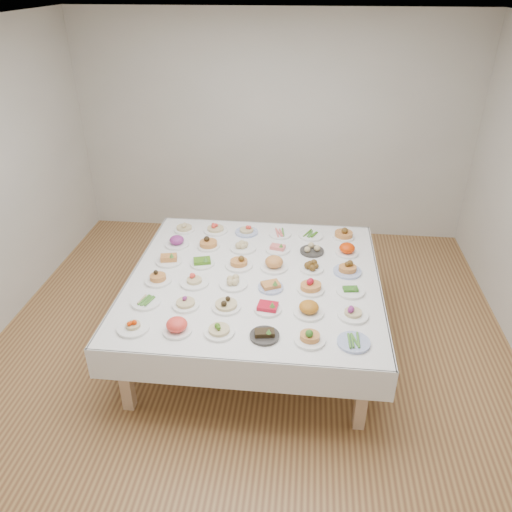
# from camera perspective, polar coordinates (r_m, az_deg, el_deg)

# --- Properties ---
(room_envelope) EXTENTS (5.02, 5.02, 2.81)m
(room_envelope) POSITION_cam_1_polar(r_m,az_deg,el_deg) (3.98, -0.86, 10.62)
(room_envelope) COLOR #A67C45
(room_envelope) RESTS_ON ground
(display_table) EXTENTS (2.25, 2.25, 0.75)m
(display_table) POSITION_cam_1_polar(r_m,az_deg,el_deg) (4.52, -0.20, -3.09)
(display_table) COLOR white
(display_table) RESTS_ON ground
(dish_0) EXTENTS (0.25, 0.25, 0.11)m
(dish_0) POSITION_cam_1_polar(r_m,az_deg,el_deg) (3.96, -13.90, -7.55)
(dish_0) COLOR white
(dish_0) RESTS_ON display_table
(dish_1) EXTENTS (0.22, 0.22, 0.12)m
(dish_1) POSITION_cam_1_polar(r_m,az_deg,el_deg) (3.86, -9.03, -7.91)
(dish_1) COLOR white
(dish_1) RESTS_ON display_table
(dish_2) EXTENTS (0.23, 0.23, 0.12)m
(dish_2) POSITION_cam_1_polar(r_m,az_deg,el_deg) (3.81, -4.25, -8.16)
(dish_2) COLOR white
(dish_2) RESTS_ON display_table
(dish_3) EXTENTS (0.22, 0.22, 0.09)m
(dish_3) POSITION_cam_1_polar(r_m,az_deg,el_deg) (3.77, 0.98, -8.83)
(dish_3) COLOR #2E2C29
(dish_3) RESTS_ON display_table
(dish_4) EXTENTS (0.23, 0.23, 0.14)m
(dish_4) POSITION_cam_1_polar(r_m,az_deg,el_deg) (3.74, 6.19, -8.86)
(dish_4) COLOR white
(dish_4) RESTS_ON display_table
(dish_5) EXTENTS (0.24, 0.24, 0.06)m
(dish_5) POSITION_cam_1_polar(r_m,az_deg,el_deg) (3.79, 11.10, -9.55)
(dish_5) COLOR #4C66B2
(dish_5) RESTS_ON display_table
(dish_6) EXTENTS (0.24, 0.24, 0.05)m
(dish_6) POSITION_cam_1_polar(r_m,az_deg,el_deg) (4.23, -12.47, -5.08)
(dish_6) COLOR white
(dish_6) RESTS_ON display_table
(dish_7) EXTENTS (0.22, 0.22, 0.11)m
(dish_7) POSITION_cam_1_polar(r_m,az_deg,el_deg) (4.12, -8.06, -5.18)
(dish_7) COLOR white
(dish_7) RESTS_ON display_table
(dish_8) EXTENTS (0.24, 0.24, 0.13)m
(dish_8) POSITION_cam_1_polar(r_m,az_deg,el_deg) (4.06, -3.44, -5.22)
(dish_8) COLOR white
(dish_8) RESTS_ON display_table
(dish_9) EXTENTS (0.22, 0.22, 0.11)m
(dish_9) POSITION_cam_1_polar(r_m,az_deg,el_deg) (4.04, 1.35, -5.70)
(dish_9) COLOR white
(dish_9) RESTS_ON display_table
(dish_10) EXTENTS (0.24, 0.24, 0.14)m
(dish_10) POSITION_cam_1_polar(r_m,az_deg,el_deg) (4.01, 6.07, -5.76)
(dish_10) COLOR white
(dish_10) RESTS_ON display_table
(dish_11) EXTENTS (0.24, 0.24, 0.13)m
(dish_11) POSITION_cam_1_polar(r_m,az_deg,el_deg) (4.04, 11.06, -6.10)
(dish_11) COLOR white
(dish_11) RESTS_ON display_table
(dish_12) EXTENTS (0.24, 0.24, 0.13)m
(dish_12) POSITION_cam_1_polar(r_m,az_deg,el_deg) (4.47, -11.17, -2.24)
(dish_12) COLOR white
(dish_12) RESTS_ON display_table
(dish_13) EXTENTS (0.25, 0.25, 0.13)m
(dish_13) POSITION_cam_1_polar(r_m,az_deg,el_deg) (4.39, -7.08, -2.52)
(dish_13) COLOR white
(dish_13) RESTS_ON display_table
(dish_14) EXTENTS (0.25, 0.25, 0.10)m
(dish_14) POSITION_cam_1_polar(r_m,az_deg,el_deg) (4.35, -2.60, -2.89)
(dish_14) COLOR white
(dish_14) RESTS_ON display_table
(dish_15) EXTENTS (0.22, 0.22, 0.10)m
(dish_15) POSITION_cam_1_polar(r_m,az_deg,el_deg) (4.30, 1.69, -3.24)
(dish_15) COLOR #4C66B2
(dish_15) RESTS_ON display_table
(dish_16) EXTENTS (0.25, 0.24, 0.14)m
(dish_16) POSITION_cam_1_polar(r_m,az_deg,el_deg) (4.29, 6.30, -3.18)
(dish_16) COLOR white
(dish_16) RESTS_ON display_table
(dish_17) EXTENTS (0.24, 0.24, 0.10)m
(dish_17) POSITION_cam_1_polar(r_m,az_deg,el_deg) (4.33, 10.75, -3.70)
(dish_17) COLOR white
(dish_17) RESTS_ON display_table
(dish_18) EXTENTS (0.24, 0.24, 0.11)m
(dish_18) POSITION_cam_1_polar(r_m,az_deg,el_deg) (4.76, -9.94, -0.20)
(dish_18) COLOR white
(dish_18) RESTS_ON display_table
(dish_19) EXTENTS (0.23, 0.23, 0.11)m
(dish_19) POSITION_cam_1_polar(r_m,az_deg,el_deg) (4.67, -6.19, -0.47)
(dish_19) COLOR white
(dish_19) RESTS_ON display_table
(dish_20) EXTENTS (0.25, 0.25, 0.15)m
(dish_20) POSITION_cam_1_polar(r_m,az_deg,el_deg) (4.61, -1.98, -0.43)
(dish_20) COLOR white
(dish_20) RESTS_ON display_table
(dish_21) EXTENTS (0.25, 0.25, 0.14)m
(dish_21) POSITION_cam_1_polar(r_m,az_deg,el_deg) (4.58, 2.08, -0.74)
(dish_21) COLOR white
(dish_21) RESTS_ON display_table
(dish_22) EXTENTS (0.21, 0.21, 0.10)m
(dish_22) POSITION_cam_1_polar(r_m,az_deg,el_deg) (4.59, 6.40, -1.16)
(dish_22) COLOR white
(dish_22) RESTS_ON display_table
(dish_23) EXTENTS (0.25, 0.25, 0.15)m
(dish_23) POSITION_cam_1_polar(r_m,az_deg,el_deg) (4.59, 10.45, -1.14)
(dish_23) COLOR #4C66B2
(dish_23) RESTS_ON display_table
(dish_24) EXTENTS (0.24, 0.24, 0.13)m
(dish_24) POSITION_cam_1_polar(r_m,az_deg,el_deg) (5.03, -9.05, 1.79)
(dish_24) COLOR white
(dish_24) RESTS_ON display_table
(dish_25) EXTENTS (0.22, 0.22, 0.13)m
(dish_25) POSITION_cam_1_polar(r_m,az_deg,el_deg) (4.95, -5.47, 1.62)
(dish_25) COLOR white
(dish_25) RESTS_ON display_table
(dish_26) EXTENTS (0.25, 0.25, 0.10)m
(dish_26) POSITION_cam_1_polar(r_m,az_deg,el_deg) (4.91, -1.49, 1.20)
(dish_26) COLOR white
(dish_26) RESTS_ON display_table
(dish_27) EXTENTS (0.23, 0.23, 0.10)m
(dish_27) POSITION_cam_1_polar(r_m,az_deg,el_deg) (4.88, 2.49, 1.02)
(dish_27) COLOR white
(dish_27) RESTS_ON display_table
(dish_28) EXTENTS (0.23, 0.23, 0.11)m
(dish_28) POSITION_cam_1_polar(r_m,az_deg,el_deg) (4.88, 6.43, 0.94)
(dish_28) COLOR #2E2C29
(dish_28) RESTS_ON display_table
(dish_29) EXTENTS (0.22, 0.22, 0.12)m
(dish_29) POSITION_cam_1_polar(r_m,az_deg,el_deg) (4.89, 10.36, 0.81)
(dish_29) COLOR white
(dish_29) RESTS_ON display_table
(dish_30) EXTENTS (0.21, 0.21, 0.12)m
(dish_30) POSITION_cam_1_polar(r_m,az_deg,el_deg) (5.31, -8.23, 3.39)
(dish_30) COLOR white
(dish_30) RESTS_ON display_table
(dish_31) EXTENTS (0.25, 0.25, 0.13)m
(dish_31) POSITION_cam_1_polar(r_m,az_deg,el_deg) (5.25, -4.66, 3.39)
(dish_31) COLOR white
(dish_31) RESTS_ON display_table
(dish_32) EXTENTS (0.23, 0.23, 0.13)m
(dish_32) POSITION_cam_1_polar(r_m,az_deg,el_deg) (5.21, -1.09, 3.20)
(dish_32) COLOR #4C66B2
(dish_32) RESTS_ON display_table
(dish_33) EXTENTS (0.23, 0.23, 0.05)m
(dish_33) POSITION_cam_1_polar(r_m,az_deg,el_deg) (5.19, 2.76, 2.59)
(dish_33) COLOR white
(dish_33) RESTS_ON display_table
(dish_34) EXTENTS (0.25, 0.25, 0.05)m
(dish_34) POSITION_cam_1_polar(r_m,az_deg,el_deg) (5.18, 6.29, 2.42)
(dish_34) COLOR white
(dish_34) RESTS_ON display_table
(dish_35) EXTENTS (0.24, 0.23, 0.14)m
(dish_35) POSITION_cam_1_polar(r_m,az_deg,el_deg) (5.19, 10.01, 2.72)
(dish_35) COLOR white
(dish_35) RESTS_ON display_table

